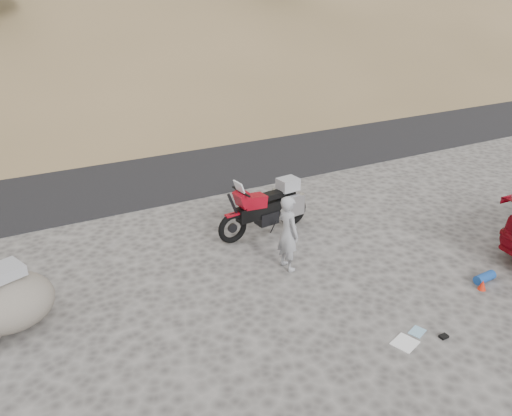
{
  "coord_description": "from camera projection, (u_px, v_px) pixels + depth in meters",
  "views": [
    {
      "loc": [
        -4.74,
        -6.45,
        5.46
      ],
      "look_at": [
        -0.09,
        2.25,
        1.0
      ],
      "focal_mm": 35.0,
      "sensor_mm": 36.0,
      "label": 1
    }
  ],
  "objects": [
    {
      "name": "gear_blue_mat",
      "position": [
        485.0,
        277.0,
        9.95
      ],
      "size": [
        0.49,
        0.22,
        0.19
      ],
      "primitive_type": "cylinder",
      "rotation": [
        0.0,
        1.57,
        0.06
      ],
      "color": "#184594",
      "rests_on": "ground"
    },
    {
      "name": "motorcycle",
      "position": [
        268.0,
        207.0,
        11.75
      ],
      "size": [
        2.5,
        0.87,
        1.49
      ],
      "rotation": [
        0.0,
        0.0,
        0.1
      ],
      "color": "black",
      "rests_on": "ground"
    },
    {
      "name": "gear_blue_cloth",
      "position": [
        417.0,
        332.0,
        8.54
      ],
      "size": [
        0.35,
        0.3,
        0.01
      ],
      "primitive_type": "cube",
      "rotation": [
        0.0,
        0.0,
        0.36
      ],
      "color": "#82AFCA",
      "rests_on": "ground"
    },
    {
      "name": "ground",
      "position": [
        316.0,
        298.0,
        9.47
      ],
      "size": [
        140.0,
        140.0,
        0.0
      ],
      "primitive_type": "plane",
      "color": "#454240",
      "rests_on": "ground"
    },
    {
      "name": "boulder",
      "position": [
        8.0,
        301.0,
        8.49
      ],
      "size": [
        1.71,
        1.52,
        1.17
      ],
      "rotation": [
        0.0,
        0.0,
        0.16
      ],
      "color": "#615D53",
      "rests_on": "ground"
    },
    {
      "name": "gear_glove_a",
      "position": [
        444.0,
        336.0,
        8.41
      ],
      "size": [
        0.15,
        0.11,
        0.04
      ],
      "primitive_type": "cube",
      "rotation": [
        0.0,
        0.0,
        0.02
      ],
      "color": "black",
      "rests_on": "ground"
    },
    {
      "name": "road",
      "position": [
        164.0,
        161.0,
        16.71
      ],
      "size": [
        120.0,
        7.0,
        0.05
      ],
      "primitive_type": "cube",
      "color": "black",
      "rests_on": "ground"
    },
    {
      "name": "gear_funnel",
      "position": [
        482.0,
        285.0,
        9.69
      ],
      "size": [
        0.21,
        0.21,
        0.21
      ],
      "primitive_type": "cone",
      "rotation": [
        0.0,
        0.0,
        -0.39
      ],
      "color": "red",
      "rests_on": "ground"
    },
    {
      "name": "man",
      "position": [
        287.0,
        267.0,
        10.49
      ],
      "size": [
        0.43,
        0.62,
        1.63
      ],
      "primitive_type": "imported",
      "rotation": [
        0.0,
        0.0,
        1.64
      ],
      "color": "gray",
      "rests_on": "ground"
    },
    {
      "name": "gear_white_cloth",
      "position": [
        405.0,
        343.0,
        8.28
      ],
      "size": [
        0.49,
        0.47,
        0.01
      ],
      "primitive_type": "cube",
      "rotation": [
        0.0,
        0.0,
        0.32
      ],
      "color": "white",
      "rests_on": "ground"
    }
  ]
}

